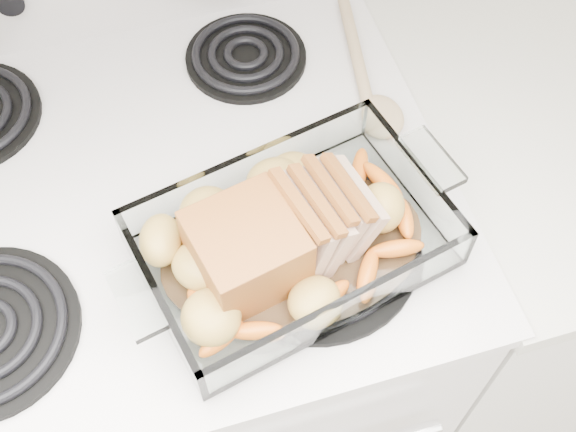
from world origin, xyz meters
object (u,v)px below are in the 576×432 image
object	(u,v)px
electric_range	(178,325)
baking_dish	(293,244)
pork_roast	(267,236)
counter_right	(515,240)

from	to	relation	value
electric_range	baking_dish	xyz separation A→B (m)	(0.16, -0.16, 0.48)
electric_range	pork_roast	world-z (taller)	electric_range
counter_right	pork_roast	bearing A→B (deg)	-163.06
electric_range	baking_dish	world-z (taller)	electric_range
electric_range	pork_roast	size ratio (longest dim) A/B	5.41
counter_right	baking_dish	world-z (taller)	baking_dish
counter_right	baking_dish	distance (m)	0.72
electric_range	baking_dish	size ratio (longest dim) A/B	3.32
pork_roast	electric_range	bearing A→B (deg)	131.14
counter_right	pork_roast	distance (m)	0.77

